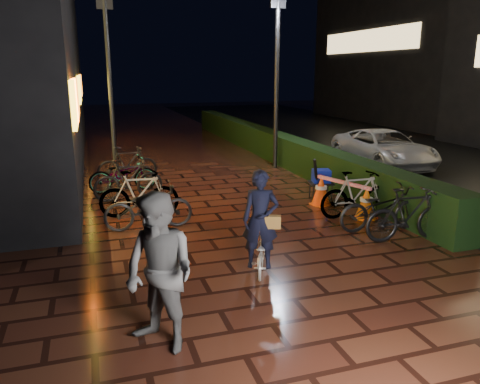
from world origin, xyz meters
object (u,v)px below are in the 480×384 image
object	(u,v)px
cyclist	(260,235)
cart_assembly	(321,178)
traffic_barrier	(342,196)
bystander_person	(160,273)
van	(384,148)

from	to	relation	value
cyclist	cart_assembly	bearing A→B (deg)	51.11
cyclist	traffic_barrier	xyz separation A→B (m)	(3.01, 2.62, -0.27)
bystander_person	traffic_barrier	world-z (taller)	bystander_person
van	traffic_barrier	xyz separation A→B (m)	(-4.15, -4.48, -0.25)
bystander_person	cyclist	bearing A→B (deg)	94.63
van	cart_assembly	size ratio (longest dim) A/B	3.94
cart_assembly	cyclist	bearing A→B (deg)	-128.89
bystander_person	cyclist	distance (m)	2.53
van	traffic_barrier	distance (m)	6.11
bystander_person	traffic_barrier	bearing A→B (deg)	93.86
traffic_barrier	bystander_person	bearing A→B (deg)	-138.48
bystander_person	cyclist	xyz separation A→B (m)	(1.86, 1.69, -0.32)
cyclist	cart_assembly	size ratio (longest dim) A/B	1.53
cyclist	cart_assembly	distance (m)	4.78
van	cart_assembly	bearing A→B (deg)	-139.68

